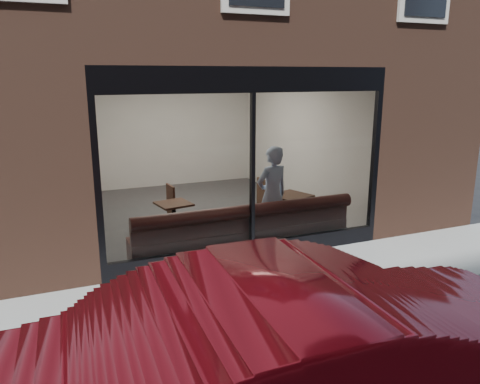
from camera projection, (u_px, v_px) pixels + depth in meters
name	position (u px, v px, depth m)	size (l,w,h in m)	color
ground	(315.00, 314.00, 6.18)	(120.00, 120.00, 0.00)	black
sidewalk_near	(280.00, 283.00, 7.07)	(40.00, 2.00, 0.01)	gray
kerb_near	(317.00, 312.00, 6.12)	(40.00, 0.10, 0.12)	gray
host_building_pier_left	(16.00, 136.00, 11.56)	(2.50, 12.00, 3.20)	brown
host_building_pier_right	(285.00, 124.00, 14.35)	(2.50, 12.00, 3.20)	brown
host_building_backfill	(144.00, 120.00, 15.64)	(5.00, 6.00, 3.20)	brown
cafe_floor	(199.00, 213.00, 10.65)	(6.00, 6.00, 0.00)	#2D2D30
cafe_ceiling	(196.00, 69.00, 9.88)	(6.00, 6.00, 0.00)	white
cafe_wall_back	(165.00, 130.00, 12.95)	(5.00, 5.00, 0.00)	silver
cafe_wall_left	(79.00, 151.00, 9.34)	(6.00, 6.00, 0.00)	silver
cafe_wall_right	(297.00, 138.00, 11.19)	(6.00, 6.00, 0.00)	silver
storefront_kick	(252.00, 251.00, 7.98)	(5.00, 0.10, 0.30)	black
storefront_header	(253.00, 80.00, 7.28)	(5.00, 0.10, 0.40)	black
storefront_mullion	(252.00, 171.00, 7.64)	(0.06, 0.10, 2.50)	black
storefront_glass	(253.00, 171.00, 7.61)	(4.80, 4.80, 0.00)	white
banquette	(243.00, 239.00, 8.32)	(4.00, 0.55, 0.45)	black
person	(272.00, 195.00, 8.62)	(0.67, 0.44, 1.83)	#A7BDE1
cafe_table_left	(174.00, 204.00, 8.70)	(0.58, 0.58, 0.04)	black
cafe_table_right	(291.00, 196.00, 9.27)	(0.68, 0.68, 0.04)	black
cafe_chair_left	(162.00, 221.00, 9.34)	(0.42, 0.42, 0.04)	black
cafe_chair_right	(254.00, 213.00, 9.90)	(0.42, 0.42, 0.04)	black
wall_poster	(82.00, 157.00, 9.27)	(0.02, 0.55, 0.74)	white
parked_car	(332.00, 371.00, 3.64)	(1.76, 5.04, 1.66)	maroon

